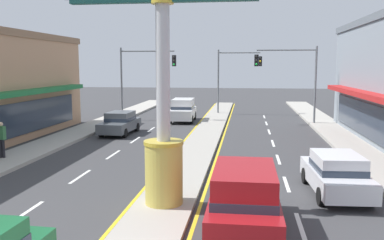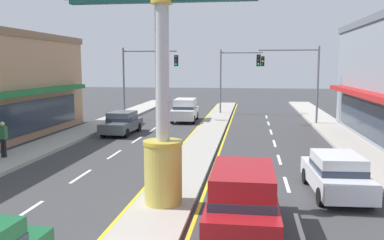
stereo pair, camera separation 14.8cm
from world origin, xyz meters
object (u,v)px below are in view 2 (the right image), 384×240
at_px(traffic_light_left_side, 143,71).
at_px(traffic_light_right_side, 295,71).
at_px(district_sign, 162,85).
at_px(suv_near_left_lane, 185,110).
at_px(traffic_light_median_far, 236,71).
at_px(sedan_far_right_lane, 122,123).
at_px(suv_mid_left_lane, 243,199).
at_px(sedan_far_left_oncoming, 336,174).
at_px(pedestrian_near_kerb, 3,137).

height_order(traffic_light_left_side, traffic_light_right_side, same).
distance_m(district_sign, traffic_light_right_side, 21.30).
bearing_deg(district_sign, suv_near_left_lane, 97.12).
bearing_deg(traffic_light_median_far, sedan_far_right_lane, -120.33).
height_order(traffic_light_right_side, suv_mid_left_lane, traffic_light_right_side).
height_order(suv_near_left_lane, sedan_far_left_oncoming, suv_near_left_lane).
relative_size(traffic_light_left_side, suv_near_left_lane, 1.33).
bearing_deg(suv_near_left_lane, district_sign, -82.88).
relative_size(suv_mid_left_lane, sedan_far_left_oncoming, 1.05).
bearing_deg(suv_mid_left_lane, sedan_far_left_oncoming, 50.16).
xyz_separation_m(traffic_light_left_side, traffic_light_median_far, (7.66, 5.46, -0.05)).
relative_size(traffic_light_left_side, traffic_light_right_side, 1.00).
bearing_deg(traffic_light_median_far, traffic_light_left_side, -144.51).
relative_size(traffic_light_right_side, suv_near_left_lane, 1.33).
height_order(traffic_light_right_side, suv_near_left_lane, traffic_light_right_side).
bearing_deg(traffic_light_left_side, pedestrian_near_kerb, -100.70).
bearing_deg(pedestrian_near_kerb, traffic_light_right_side, 43.83).
height_order(traffic_light_median_far, suv_mid_left_lane, traffic_light_median_far).
bearing_deg(traffic_light_right_side, suv_mid_left_lane, -99.20).
distance_m(traffic_light_left_side, pedestrian_near_kerb, 16.39).
relative_size(traffic_light_right_side, sedan_far_left_oncoming, 1.41).
bearing_deg(sedan_far_left_oncoming, traffic_light_median_far, 100.45).
height_order(district_sign, pedestrian_near_kerb, district_sign).
xyz_separation_m(district_sign, suv_mid_left_lane, (2.65, -1.77, -3.10)).
distance_m(traffic_light_median_far, suv_near_left_lane, 7.59).
distance_m(sedan_far_right_lane, sedan_far_left_oncoming, 16.91).
relative_size(sedan_far_right_lane, suv_mid_left_lane, 0.95).
distance_m(traffic_light_right_side, suv_mid_left_lane, 22.66).
bearing_deg(suv_near_left_lane, sedan_far_left_oncoming, -65.69).
bearing_deg(sedan_far_right_lane, district_sign, -67.26).
distance_m(traffic_light_right_side, suv_near_left_lane, 9.52).
xyz_separation_m(sedan_far_right_lane, sedan_far_left_oncoming, (11.91, -12.01, 0.00)).
bearing_deg(district_sign, traffic_light_left_side, 106.30).
xyz_separation_m(traffic_light_right_side, sedan_far_left_oncoming, (-0.28, -18.17, -3.46)).
relative_size(traffic_light_right_side, sedan_far_right_lane, 1.42).
xyz_separation_m(suv_mid_left_lane, sedan_far_left_oncoming, (3.30, 3.96, -0.20)).
bearing_deg(traffic_light_left_side, traffic_light_right_side, -4.46).
relative_size(suv_near_left_lane, pedestrian_near_kerb, 2.62).
bearing_deg(traffic_light_median_far, district_sign, -93.03).
bearing_deg(sedan_far_left_oncoming, suv_near_left_lane, 114.31).
relative_size(traffic_light_median_far, pedestrian_near_kerb, 3.48).
bearing_deg(traffic_light_right_side, sedan_far_left_oncoming, -90.89).
distance_m(traffic_light_median_far, sedan_far_right_lane, 14.99).
distance_m(traffic_light_right_side, sedan_far_left_oncoming, 18.50).
bearing_deg(sedan_far_left_oncoming, traffic_light_left_side, 122.50).
bearing_deg(sedan_far_right_lane, pedestrian_near_kerb, -110.68).
height_order(district_sign, suv_mid_left_lane, district_sign).
height_order(traffic_light_median_far, sedan_far_left_oncoming, traffic_light_median_far).
xyz_separation_m(district_sign, traffic_light_right_side, (6.24, 20.36, 0.16)).
relative_size(district_sign, sedan_far_right_lane, 1.85).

